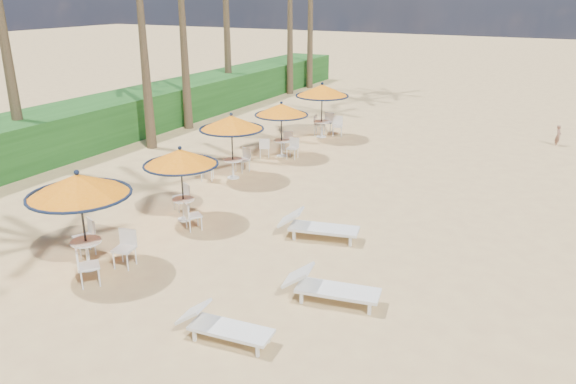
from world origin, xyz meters
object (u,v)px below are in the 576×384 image
object	(u,v)px
station_3	(281,116)
lounger_far	(316,226)
station_0	(82,197)
station_4	(323,97)
station_2	(231,128)
lounger_mid	(328,287)
lounger_near	(222,325)
station_1	(181,164)

from	to	relation	value
station_3	lounger_far	size ratio (longest dim) A/B	0.99
station_0	station_3	xyz separation A→B (m)	(-0.53, 10.80, -0.19)
station_0	station_4	bearing A→B (deg)	91.51
station_0	station_2	size ratio (longest dim) A/B	1.05
station_3	lounger_mid	world-z (taller)	station_3
station_3	station_4	bearing A→B (deg)	87.69
lounger_near	lounger_far	bearing A→B (deg)	88.77
lounger_mid	station_3	bearing A→B (deg)	113.27
station_4	lounger_far	world-z (taller)	station_4
station_1	lounger_near	bearing A→B (deg)	-46.07
station_0	lounger_far	bearing A→B (deg)	45.11
station_1	lounger_mid	distance (m)	6.19
station_4	lounger_far	xyz separation A→B (m)	(4.49, -10.40, -1.47)
station_1	lounger_far	distance (m)	4.23
lounger_near	station_3	bearing A→B (deg)	107.50
station_2	lounger_mid	size ratio (longest dim) A/B	1.10
lounger_near	lounger_far	world-z (taller)	lounger_far
station_3	lounger_far	xyz separation A→B (m)	(4.64, -6.68, -1.28)
lounger_mid	lounger_far	distance (m)	3.29
station_4	lounger_far	distance (m)	11.42
station_3	lounger_near	xyz separation A→B (m)	(5.02, -11.80, -1.32)
lounger_mid	lounger_near	bearing A→B (deg)	-128.74
station_1	station_4	bearing A→B (deg)	92.70
lounger_near	lounger_far	size ratio (longest dim) A/B	0.86
station_0	lounger_near	size ratio (longest dim) A/B	1.29
station_0	lounger_near	world-z (taller)	station_0
station_0	lounger_near	distance (m)	4.84
station_1	station_3	size ratio (longest dim) A/B	1.00
station_2	station_3	xyz separation A→B (m)	(0.24, 3.31, -0.17)
station_4	lounger_near	distance (m)	16.33
station_2	station_3	distance (m)	3.32
station_1	lounger_near	size ratio (longest dim) A/B	1.16
station_0	station_1	size ratio (longest dim) A/B	1.12
lounger_far	station_2	bearing A→B (deg)	132.59
station_3	station_0	bearing A→B (deg)	-87.18
station_3	station_4	xyz separation A→B (m)	(0.15, 3.71, 0.20)
station_4	station_3	bearing A→B (deg)	-92.31
station_1	lounger_far	world-z (taller)	station_1
station_2	station_4	world-z (taller)	station_4
station_2	station_3	size ratio (longest dim) A/B	1.06
station_1	station_3	world-z (taller)	same
station_4	lounger_near	xyz separation A→B (m)	(4.87, -15.51, -1.52)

